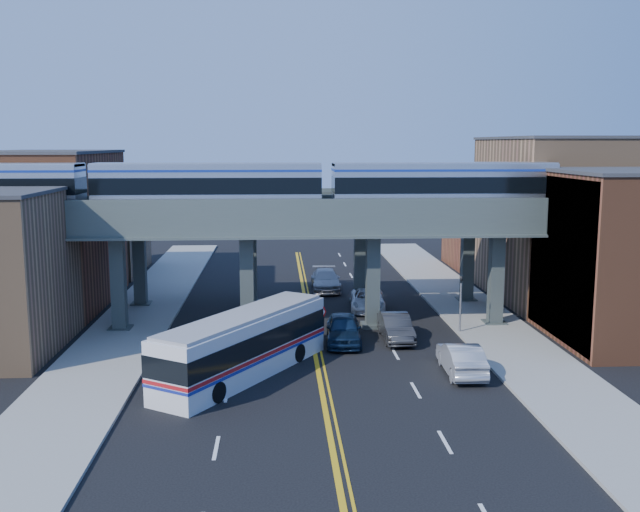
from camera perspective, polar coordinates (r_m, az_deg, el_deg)
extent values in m
plane|color=black|center=(38.22, -0.22, -8.82)|extent=(120.00, 120.00, 0.00)
cube|color=gray|center=(48.69, -14.60, -5.10)|extent=(5.00, 70.00, 0.16)
cube|color=gray|center=(49.65, 12.53, -4.75)|extent=(5.00, 70.00, 0.16)
cube|color=brown|center=(55.20, -20.78, 1.97)|extent=(8.00, 14.00, 11.00)
cube|color=#916D4B|center=(67.81, -17.48, 2.07)|extent=(8.00, 10.00, 8.00)
cube|color=brown|center=(45.75, 23.28, -0.15)|extent=(8.00, 10.00, 10.00)
cube|color=#916D4B|center=(56.51, 17.92, 2.78)|extent=(8.00, 14.00, 12.00)
cube|color=brown|center=(68.86, 13.95, 2.73)|extent=(8.00, 10.00, 9.00)
cube|color=teal|center=(44.16, 18.68, -0.53)|extent=(0.10, 9.50, 9.50)
cube|color=#45504C|center=(46.26, -15.82, -2.18)|extent=(0.85, 0.85, 6.00)
cube|color=#45504C|center=(45.22, -5.86, -2.14)|extent=(0.85, 0.85, 6.00)
cube|color=#45504C|center=(45.58, 4.24, -2.02)|extent=(0.85, 0.85, 6.00)
cube|color=#45504C|center=(47.31, 13.90, -1.86)|extent=(0.85, 0.85, 6.00)
cube|color=#4D5953|center=(44.66, -0.80, 2.58)|extent=(52.00, 3.60, 1.40)
cube|color=#45504C|center=(53.00, -14.22, -0.72)|extent=(0.85, 0.85, 6.00)
cube|color=#45504C|center=(52.10, -5.55, -0.65)|extent=(0.85, 0.85, 6.00)
cube|color=#45504C|center=(52.41, 3.22, -0.57)|extent=(0.85, 0.85, 6.00)
cube|color=#45504C|center=(53.92, 11.70, -0.47)|extent=(0.85, 0.85, 6.00)
cube|color=#4D5953|center=(51.61, -1.16, 3.44)|extent=(52.00, 3.60, 1.40)
cube|color=black|center=(46.81, -21.43, 3.25)|extent=(2.00, 2.00, 0.23)
cube|color=black|center=(45.36, -14.46, 3.43)|extent=(2.00, 2.00, 0.23)
cube|color=black|center=(44.53, -3.18, 3.60)|extent=(2.00, 2.00, 0.23)
cube|color=#A3A5AD|center=(44.61, -8.92, 5.54)|extent=(13.84, 2.64, 2.91)
cube|color=black|center=(44.60, -8.93, 5.73)|extent=(13.86, 2.70, 1.00)
cube|color=black|center=(44.93, 4.23, 3.63)|extent=(2.00, 2.00, 0.23)
cube|color=black|center=(46.93, 15.03, 3.58)|extent=(2.00, 2.00, 0.23)
cube|color=#A3A5AD|center=(45.61, 9.80, 5.59)|extent=(13.84, 2.64, 2.91)
cube|color=black|center=(45.60, 9.80, 5.78)|extent=(13.86, 2.70, 1.00)
cylinder|color=slate|center=(40.78, -0.03, -5.98)|extent=(0.09, 0.09, 2.30)
cylinder|color=red|center=(40.51, -0.03, -4.48)|extent=(0.76, 0.04, 0.76)
cylinder|color=slate|center=(44.94, 11.16, -4.15)|extent=(0.12, 0.12, 3.20)
imported|color=black|center=(44.53, 11.24, -1.58)|extent=(0.15, 0.18, 0.90)
cube|color=silver|center=(36.58, -6.08, -7.19)|extent=(8.62, 11.32, 3.06)
cube|color=black|center=(36.47, -6.09, -6.59)|extent=(8.69, 11.39, 1.04)
cube|color=#B21419|center=(36.66, -6.07, -7.63)|extent=(8.68, 11.38, 0.18)
cylinder|color=black|center=(34.04, -9.83, -10.35)|extent=(2.77, 2.28, 0.99)
cylinder|color=black|center=(39.49, -3.23, -7.49)|extent=(2.77, 2.28, 0.99)
imported|color=#0F213A|center=(42.27, 1.90, -5.85)|extent=(2.39, 5.19, 1.72)
imported|color=#28282A|center=(43.17, 6.09, -5.70)|extent=(1.68, 4.74, 1.56)
imported|color=white|center=(50.69, 3.82, -3.54)|extent=(2.80, 5.29, 1.42)
imported|color=#B8B8BD|center=(57.40, 0.46, -1.94)|extent=(2.29, 5.55, 1.61)
imported|color=#A3A4A7|center=(37.53, 11.23, -8.04)|extent=(1.84, 4.95, 1.61)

